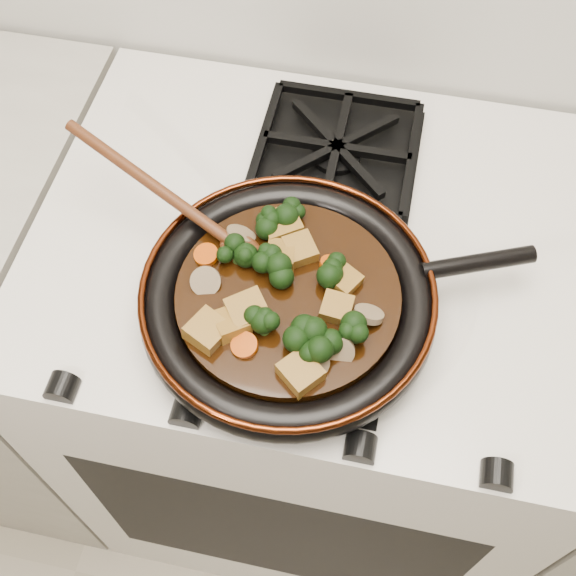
# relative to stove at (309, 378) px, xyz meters

# --- Properties ---
(stove) EXTENTS (0.76, 0.60, 0.90)m
(stove) POSITION_rel_stove_xyz_m (0.00, 0.00, 0.00)
(stove) COLOR beige
(stove) RESTS_ON ground
(burner_grate_front) EXTENTS (0.23, 0.23, 0.03)m
(burner_grate_front) POSITION_rel_stove_xyz_m (0.00, -0.14, 0.46)
(burner_grate_front) COLOR black
(burner_grate_front) RESTS_ON stove
(burner_grate_back) EXTENTS (0.23, 0.23, 0.03)m
(burner_grate_back) POSITION_rel_stove_xyz_m (0.00, 0.14, 0.46)
(burner_grate_back) COLOR black
(burner_grate_back) RESTS_ON stove
(skillet) EXTENTS (0.46, 0.35, 0.05)m
(skillet) POSITION_rel_stove_xyz_m (-0.01, -0.13, 0.49)
(skillet) COLOR black
(skillet) RESTS_ON burner_grate_front
(braising_sauce) EXTENTS (0.27, 0.27, 0.02)m
(braising_sauce) POSITION_rel_stove_xyz_m (-0.01, -0.13, 0.50)
(braising_sauce) COLOR black
(braising_sauce) RESTS_ON skillet
(tofu_cube_0) EXTENTS (0.05, 0.05, 0.02)m
(tofu_cube_0) POSITION_rel_stove_xyz_m (-0.01, -0.07, 0.52)
(tofu_cube_0) COLOR brown
(tofu_cube_0) RESTS_ON braising_sauce
(tofu_cube_1) EXTENTS (0.06, 0.06, 0.03)m
(tofu_cube_1) POSITION_rel_stove_xyz_m (-0.04, -0.04, 0.52)
(tofu_cube_1) COLOR brown
(tofu_cube_1) RESTS_ON braising_sauce
(tofu_cube_2) EXTENTS (0.05, 0.05, 0.02)m
(tofu_cube_2) POSITION_rel_stove_xyz_m (0.05, -0.11, 0.52)
(tofu_cube_2) COLOR brown
(tofu_cube_2) RESTS_ON braising_sauce
(tofu_cube_3) EXTENTS (0.04, 0.04, 0.02)m
(tofu_cube_3) POSITION_rel_stove_xyz_m (-0.03, -0.09, 0.52)
(tofu_cube_3) COLOR brown
(tofu_cube_3) RESTS_ON braising_sauce
(tofu_cube_4) EXTENTS (0.06, 0.06, 0.02)m
(tofu_cube_4) POSITION_rel_stove_xyz_m (0.02, -0.23, 0.52)
(tofu_cube_4) COLOR brown
(tofu_cube_4) RESTS_ON braising_sauce
(tofu_cube_5) EXTENTS (0.06, 0.06, 0.03)m
(tofu_cube_5) POSITION_rel_stove_xyz_m (-0.09, -0.20, 0.52)
(tofu_cube_5) COLOR brown
(tofu_cube_5) RESTS_ON braising_sauce
(tofu_cube_6) EXTENTS (0.05, 0.05, 0.03)m
(tofu_cube_6) POSITION_rel_stove_xyz_m (-0.07, -0.19, 0.52)
(tofu_cube_6) COLOR brown
(tofu_cube_6) RESTS_ON braising_sauce
(tofu_cube_7) EXTENTS (0.06, 0.06, 0.03)m
(tofu_cube_7) POSITION_rel_stove_xyz_m (-0.05, -0.17, 0.52)
(tofu_cube_7) COLOR brown
(tofu_cube_7) RESTS_ON braising_sauce
(tofu_cube_8) EXTENTS (0.04, 0.04, 0.02)m
(tofu_cube_8) POSITION_rel_stove_xyz_m (0.05, -0.14, 0.52)
(tofu_cube_8) COLOR brown
(tofu_cube_8) RESTS_ON braising_sauce
(broccoli_floret_0) EXTENTS (0.09, 0.08, 0.07)m
(broccoli_floret_0) POSITION_rel_stove_xyz_m (0.03, -0.20, 0.52)
(broccoli_floret_0) COLOR black
(broccoli_floret_0) RESTS_ON braising_sauce
(broccoli_floret_1) EXTENTS (0.08, 0.08, 0.06)m
(broccoli_floret_1) POSITION_rel_stove_xyz_m (-0.08, -0.10, 0.52)
(broccoli_floret_1) COLOR black
(broccoli_floret_1) RESTS_ON braising_sauce
(broccoli_floret_2) EXTENTS (0.08, 0.08, 0.07)m
(broccoli_floret_2) POSITION_rel_stove_xyz_m (-0.06, -0.04, 0.52)
(broccoli_floret_2) COLOR black
(broccoli_floret_2) RESTS_ON braising_sauce
(broccoli_floret_3) EXTENTS (0.09, 0.09, 0.06)m
(broccoli_floret_3) POSITION_rel_stove_xyz_m (-0.03, -0.19, 0.52)
(broccoli_floret_3) COLOR black
(broccoli_floret_3) RESTS_ON braising_sauce
(broccoli_floret_4) EXTENTS (0.09, 0.09, 0.07)m
(broccoli_floret_4) POSITION_rel_stove_xyz_m (-0.04, -0.11, 0.52)
(broccoli_floret_4) COLOR black
(broccoli_floret_4) RESTS_ON braising_sauce
(broccoli_floret_5) EXTENTS (0.08, 0.07, 0.07)m
(broccoli_floret_5) POSITION_rel_stove_xyz_m (0.03, -0.10, 0.52)
(broccoli_floret_5) COLOR black
(broccoli_floret_5) RESTS_ON braising_sauce
(broccoli_floret_6) EXTENTS (0.09, 0.08, 0.07)m
(broccoli_floret_6) POSITION_rel_stove_xyz_m (-0.04, -0.03, 0.52)
(broccoli_floret_6) COLOR black
(broccoli_floret_6) RESTS_ON braising_sauce
(broccoli_floret_7) EXTENTS (0.09, 0.09, 0.06)m
(broccoli_floret_7) POSITION_rel_stove_xyz_m (0.02, -0.20, 0.52)
(broccoli_floret_7) COLOR black
(broccoli_floret_7) RESTS_ON braising_sauce
(broccoli_floret_8) EXTENTS (0.08, 0.08, 0.07)m
(broccoli_floret_8) POSITION_rel_stove_xyz_m (0.07, -0.18, 0.52)
(broccoli_floret_8) COLOR black
(broccoli_floret_8) RESTS_ON braising_sauce
(carrot_coin_0) EXTENTS (0.03, 0.03, 0.02)m
(carrot_coin_0) POSITION_rel_stove_xyz_m (-0.05, -0.21, 0.51)
(carrot_coin_0) COLOR #AB3B04
(carrot_coin_0) RESTS_ON braising_sauce
(carrot_coin_1) EXTENTS (0.03, 0.03, 0.02)m
(carrot_coin_1) POSITION_rel_stove_xyz_m (0.03, -0.08, 0.51)
(carrot_coin_1) COLOR #AB3B04
(carrot_coin_1) RESTS_ON braising_sauce
(carrot_coin_2) EXTENTS (0.03, 0.03, 0.02)m
(carrot_coin_2) POSITION_rel_stove_xyz_m (0.05, -0.10, 0.51)
(carrot_coin_2) COLOR #AB3B04
(carrot_coin_2) RESTS_ON braising_sauce
(carrot_coin_3) EXTENTS (0.03, 0.03, 0.01)m
(carrot_coin_3) POSITION_rel_stove_xyz_m (-0.12, -0.10, 0.51)
(carrot_coin_3) COLOR #AB3B04
(carrot_coin_3) RESTS_ON braising_sauce
(mushroom_slice_0) EXTENTS (0.04, 0.04, 0.03)m
(mushroom_slice_0) POSITION_rel_stove_xyz_m (0.04, -0.22, 0.52)
(mushroom_slice_0) COLOR brown
(mushroom_slice_0) RESTS_ON braising_sauce
(mushroom_slice_1) EXTENTS (0.04, 0.03, 0.03)m
(mushroom_slice_1) POSITION_rel_stove_xyz_m (0.06, -0.20, 0.52)
(mushroom_slice_1) COLOR brown
(mushroom_slice_1) RESTS_ON braising_sauce
(mushroom_slice_2) EXTENTS (0.05, 0.05, 0.03)m
(mushroom_slice_2) POSITION_rel_stove_xyz_m (-0.09, -0.07, 0.52)
(mushroom_slice_2) COLOR brown
(mushroom_slice_2) RESTS_ON braising_sauce
(mushroom_slice_3) EXTENTS (0.04, 0.04, 0.03)m
(mushroom_slice_3) POSITION_rel_stove_xyz_m (0.08, -0.14, 0.52)
(mushroom_slice_3) COLOR brown
(mushroom_slice_3) RESTS_ON braising_sauce
(mushroom_slice_4) EXTENTS (0.04, 0.04, 0.03)m
(mushroom_slice_4) POSITION_rel_stove_xyz_m (-0.11, -0.14, 0.52)
(mushroom_slice_4) COLOR brown
(mushroom_slice_4) RESTS_ON braising_sauce
(wooden_spoon) EXTENTS (0.16, 0.09, 0.27)m
(wooden_spoon) POSITION_rel_stove_xyz_m (-0.15, -0.05, 0.53)
(wooden_spoon) COLOR #4A230F
(wooden_spoon) RESTS_ON braising_sauce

